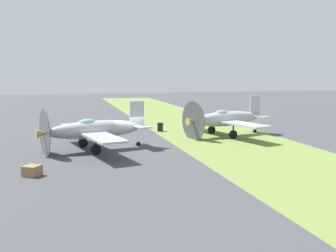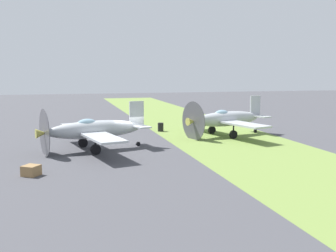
{
  "view_description": "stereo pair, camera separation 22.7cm",
  "coord_description": "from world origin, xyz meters",
  "px_view_note": "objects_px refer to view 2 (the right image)",
  "views": [
    {
      "loc": [
        -33.11,
        5.6,
        6.33
      ],
      "look_at": [
        1.05,
        -3.6,
        1.46
      ],
      "focal_mm": 43.13,
      "sensor_mm": 36.0,
      "label": 1
    },
    {
      "loc": [
        -33.17,
        5.38,
        6.33
      ],
      "look_at": [
        1.05,
        -3.6,
        1.46
      ],
      "focal_mm": 43.13,
      "sensor_mm": 36.0,
      "label": 2
    }
  ],
  "objects_px": {
    "airplane_wingman": "(226,119)",
    "supply_crate": "(31,171)",
    "fuel_drum": "(161,127)",
    "airplane_lead": "(93,130)"
  },
  "relations": [
    {
      "from": "airplane_wingman",
      "to": "fuel_drum",
      "type": "height_order",
      "value": "airplane_wingman"
    },
    {
      "from": "airplane_wingman",
      "to": "supply_crate",
      "type": "height_order",
      "value": "airplane_wingman"
    },
    {
      "from": "fuel_drum",
      "to": "airplane_wingman",
      "type": "bearing_deg",
      "value": -129.64
    },
    {
      "from": "airplane_wingman",
      "to": "supply_crate",
      "type": "bearing_deg",
      "value": 106.81
    },
    {
      "from": "fuel_drum",
      "to": "supply_crate",
      "type": "relative_size",
      "value": 1.0
    },
    {
      "from": "airplane_wingman",
      "to": "supply_crate",
      "type": "relative_size",
      "value": 12.45
    },
    {
      "from": "supply_crate",
      "to": "fuel_drum",
      "type": "bearing_deg",
      "value": -37.35
    },
    {
      "from": "airplane_wingman",
      "to": "supply_crate",
      "type": "xyz_separation_m",
      "value": [
        -11.05,
        17.29,
        -1.35
      ]
    },
    {
      "from": "airplane_lead",
      "to": "airplane_wingman",
      "type": "relative_size",
      "value": 1.0
    },
    {
      "from": "fuel_drum",
      "to": "airplane_lead",
      "type": "bearing_deg",
      "value": 138.47
    }
  ]
}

